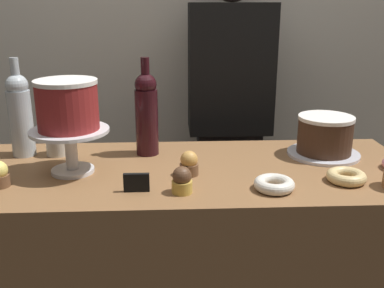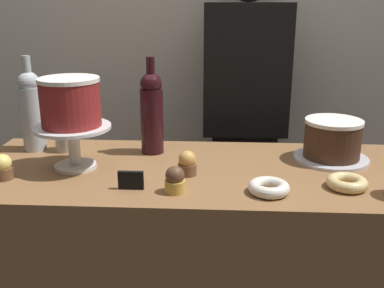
{
  "view_description": "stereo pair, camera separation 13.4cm",
  "coord_description": "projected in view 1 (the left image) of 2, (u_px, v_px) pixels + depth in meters",
  "views": [
    {
      "loc": [
        -0.06,
        -1.28,
        1.39
      ],
      "look_at": [
        0.0,
        0.0,
        0.99
      ],
      "focal_mm": 41.28,
      "sensor_mm": 36.0,
      "label": 1
    },
    {
      "loc": [
        0.07,
        -1.28,
        1.39
      ],
      "look_at": [
        0.0,
        0.0,
        0.99
      ],
      "focal_mm": 41.28,
      "sensor_mm": 36.0,
      "label": 2
    }
  ],
  "objects": [
    {
      "name": "coffee_cup_ceramic",
      "position": [
        58.0,
        142.0,
        1.48
      ],
      "size": [
        0.08,
        0.08,
        0.08
      ],
      "color": "silver",
      "rests_on": "display_counter"
    },
    {
      "name": "wine_bottle_dark_red",
      "position": [
        146.0,
        112.0,
        1.46
      ],
      "size": [
        0.08,
        0.08,
        0.33
      ],
      "color": "black",
      "rests_on": "display_counter"
    },
    {
      "name": "back_wall",
      "position": [
        183.0,
        25.0,
        2.07
      ],
      "size": [
        6.0,
        0.05,
        2.6
      ],
      "color": "beige",
      "rests_on": "ground_plane"
    },
    {
      "name": "barista_figure",
      "position": [
        229.0,
        132.0,
        2.0
      ],
      "size": [
        0.36,
        0.22,
        1.6
      ],
      "color": "black",
      "rests_on": "ground_plane"
    },
    {
      "name": "cupcake_caramel",
      "position": [
        189.0,
        164.0,
        1.31
      ],
      "size": [
        0.06,
        0.06,
        0.07
      ],
      "color": "brown",
      "rests_on": "display_counter"
    },
    {
      "name": "silver_serving_platter",
      "position": [
        323.0,
        154.0,
        1.49
      ],
      "size": [
        0.24,
        0.24,
        0.01
      ],
      "color": "silver",
      "rests_on": "display_counter"
    },
    {
      "name": "wine_bottle_clear",
      "position": [
        20.0,
        113.0,
        1.45
      ],
      "size": [
        0.08,
        0.08,
        0.33
      ],
      "color": "#B2BCC1",
      "rests_on": "display_counter"
    },
    {
      "name": "cupcake_chocolate",
      "position": [
        182.0,
        181.0,
        1.18
      ],
      "size": [
        0.06,
        0.06,
        0.07
      ],
      "color": "gold",
      "rests_on": "display_counter"
    },
    {
      "name": "donut_glazed",
      "position": [
        346.0,
        177.0,
        1.26
      ],
      "size": [
        0.11,
        0.11,
        0.03
      ],
      "color": "#E0C17F",
      "rests_on": "display_counter"
    },
    {
      "name": "white_layer_cake",
      "position": [
        67.0,
        105.0,
        1.27
      ],
      "size": [
        0.18,
        0.18,
        0.15
      ],
      "color": "maroon",
      "rests_on": "cake_stand_pedestal"
    },
    {
      "name": "donut_sugar",
      "position": [
        274.0,
        184.0,
        1.21
      ],
      "size": [
        0.11,
        0.11,
        0.03
      ],
      "color": "silver",
      "rests_on": "display_counter"
    },
    {
      "name": "chocolate_round_cake",
      "position": [
        325.0,
        134.0,
        1.47
      ],
      "size": [
        0.18,
        0.18,
        0.13
      ],
      "color": "#3D2619",
      "rests_on": "silver_serving_platter"
    },
    {
      "name": "price_sign_chalkboard",
      "position": [
        136.0,
        183.0,
        1.19
      ],
      "size": [
        0.07,
        0.01,
        0.05
      ],
      "color": "black",
      "rests_on": "display_counter"
    },
    {
      "name": "cake_stand_pedestal",
      "position": [
        71.0,
        143.0,
        1.31
      ],
      "size": [
        0.23,
        0.23,
        0.14
      ],
      "color": "silver",
      "rests_on": "display_counter"
    }
  ]
}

